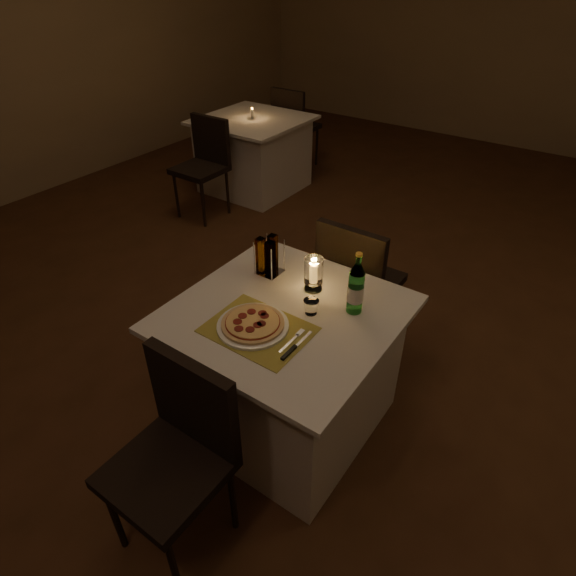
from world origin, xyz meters
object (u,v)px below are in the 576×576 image
Objects in this scene: chair_near at (179,443)px; neighbor_table_left at (254,154)px; water_bottle at (356,289)px; plate at (253,326)px; hurricane_candle at (314,272)px; pizza at (253,323)px; chair_far at (356,276)px; tumbler at (311,307)px; main_table at (286,368)px.

neighbor_table_left is (-2.09, 3.09, -0.18)m from chair_near.
plate is at bearing -130.16° from water_bottle.
pizza is at bearing -98.25° from hurricane_candle.
plate is 0.49m from water_bottle.
chair_far is (-0.00, 1.43, 0.00)m from chair_near.
neighbor_table_left is (-2.04, 2.56, -0.39)m from pizza.
chair_far reaches higher than tumbler.
hurricane_candle is (0.06, 0.40, 0.09)m from plate.
neighbor_table_left is (-2.10, 2.15, -0.47)m from hurricane_candle.
tumbler is 3.22m from neighbor_table_left.
plate is (-0.05, -0.18, 0.38)m from main_table.
chair_near is at bearing -90.51° from hurricane_candle.
neighbor_table_left is at bearing 124.05° from chair_near.
chair_far is 2.81× the size of plate.
plate reaches higher than main_table.
hurricane_candle is at bearing -89.02° from chair_far.
main_table is at bearing -151.63° from tumbler.
water_bottle reaches higher than main_table.
hurricane_candle is (0.06, 0.40, 0.08)m from pizza.
main_table is at bearing 74.43° from pizza.
chair_far reaches higher than pizza.
tumbler reaches higher than neighbor_table_left.
hurricane_candle is (0.01, 0.22, 0.47)m from main_table.
water_bottle is 0.31× the size of neighbor_table_left.
water_bottle reaches higher than tumbler.
tumbler is at bearing 56.86° from pizza.
chair_far reaches higher than main_table.
plate is at bearing -93.20° from chair_far.
neighbor_table_left is at bearing 128.57° from plate.
pizza is at bearing -130.17° from water_bottle.
chair_far is 0.92m from plate.
chair_near and chair_far have the same top height.
neighbor_table_left is at bearing 134.25° from hurricane_candle.
main_table is 13.82× the size of tumbler.
chair_far is at bearing 86.79° from pizza.
tumbler is (0.10, 0.06, 0.40)m from main_table.
pizza is 0.49m from water_bottle.
plate is 0.02m from pizza.
chair_near is 0.81m from tumbler.
chair_near reaches higher than plate.
pizza is at bearing 178.74° from plate.
neighbor_table_left is (-2.09, 1.66, -0.18)m from chair_far.
chair_near is 0.90× the size of neighbor_table_left.
chair_near is 0.58m from pizza.
pizza is at bearing -123.14° from tumbler.
chair_near is (-0.00, -0.71, 0.18)m from main_table.
pizza reaches higher than neighbor_table_left.
water_bottle is (0.31, 0.36, 0.11)m from plate.
hurricane_candle is 0.18× the size of neighbor_table_left.
hurricane_candle reaches higher than plate.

